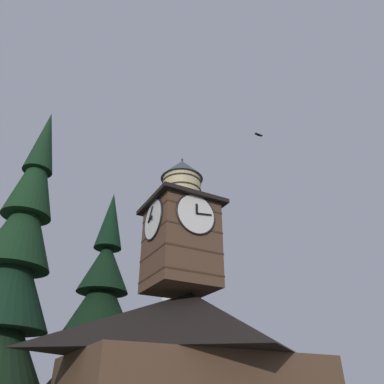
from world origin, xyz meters
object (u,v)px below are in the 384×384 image
(building_main, at_px, (191,360))
(pine_tree_behind, at_px, (99,320))
(flying_bird_high, at_px, (259,135))
(moon, at_px, (167,300))
(pine_tree_aside, at_px, (11,275))
(clock_tower, at_px, (181,228))

(building_main, xyz_separation_m, pine_tree_behind, (2.88, -7.54, 2.81))
(pine_tree_behind, height_order, flying_bird_high, flying_bird_high)
(pine_tree_behind, distance_m, moon, 33.08)
(building_main, distance_m, pine_tree_aside, 10.99)
(moon, bearing_deg, building_main, 66.93)
(pine_tree_behind, height_order, pine_tree_aside, pine_tree_aside)
(pine_tree_aside, distance_m, flying_bird_high, 17.92)
(pine_tree_behind, relative_size, flying_bird_high, 25.44)
(pine_tree_aside, distance_m, moon, 38.24)
(clock_tower, height_order, flying_bird_high, flying_bird_high)
(pine_tree_behind, relative_size, pine_tree_aside, 0.81)
(moon, bearing_deg, clock_tower, 65.94)
(building_main, height_order, pine_tree_aside, pine_tree_aside)
(pine_tree_behind, bearing_deg, moon, -123.18)
(pine_tree_behind, bearing_deg, clock_tower, 105.85)
(pine_tree_aside, height_order, flying_bird_high, pine_tree_aside)
(clock_tower, xyz_separation_m, flying_bird_high, (-4.97, 2.04, 7.40))
(moon, bearing_deg, pine_tree_aside, 51.43)
(building_main, height_order, pine_tree_behind, pine_tree_behind)
(clock_tower, distance_m, pine_tree_behind, 8.93)
(pine_tree_aside, xyz_separation_m, flying_bird_high, (-13.08, 6.97, 10.07))
(clock_tower, height_order, moon, moon)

